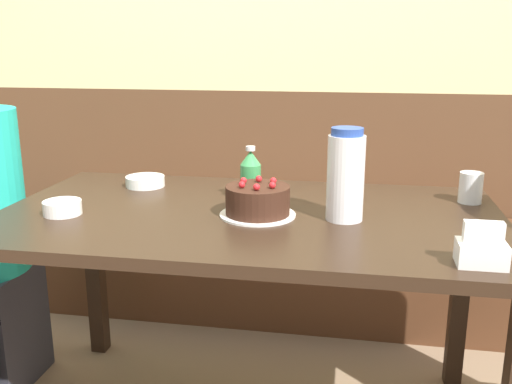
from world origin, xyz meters
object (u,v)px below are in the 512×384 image
(soju_bottle, at_px, (251,175))
(bowl_soup_white, at_px, (145,181))
(napkin_holder, at_px, (482,249))
(bowl_rice_small, at_px, (62,208))
(glass_water_tall, at_px, (471,188))
(bench_seat, at_px, (282,267))
(birthday_cake, at_px, (258,201))
(water_pitcher, at_px, (346,175))

(soju_bottle, xyz_separation_m, bowl_soup_white, (-0.41, 0.12, -0.07))
(napkin_holder, relative_size, bowl_rice_small, 0.97)
(bowl_rice_small, xyz_separation_m, glass_water_tall, (1.22, 0.35, 0.03))
(bench_seat, distance_m, napkin_holder, 1.42)
(birthday_cake, distance_m, bowl_rice_small, 0.58)
(water_pitcher, relative_size, bowl_rice_small, 2.37)
(napkin_holder, height_order, glass_water_tall, napkin_holder)
(water_pitcher, bearing_deg, napkin_holder, -43.16)
(bench_seat, relative_size, bowl_soup_white, 16.04)
(bowl_soup_white, bearing_deg, bowl_rice_small, -107.81)
(bench_seat, height_order, water_pitcher, water_pitcher)
(water_pitcher, distance_m, bowl_rice_small, 0.84)
(birthday_cake, distance_m, glass_water_tall, 0.70)
(birthday_cake, relative_size, water_pitcher, 0.84)
(birthday_cake, distance_m, napkin_holder, 0.64)
(water_pitcher, height_order, bowl_soup_white, water_pitcher)
(birthday_cake, xyz_separation_m, napkin_holder, (0.57, -0.29, -0.01))
(bench_seat, bearing_deg, bowl_soup_white, -126.11)
(water_pitcher, xyz_separation_m, bowl_rice_small, (-0.83, -0.10, -0.11))
(water_pitcher, height_order, bowl_rice_small, water_pitcher)
(water_pitcher, distance_m, glass_water_tall, 0.47)
(napkin_holder, xyz_separation_m, bowl_soup_white, (-1.03, 0.58, -0.02))
(soju_bottle, relative_size, glass_water_tall, 1.81)
(bowl_rice_small, bearing_deg, birthday_cake, 8.74)
(bench_seat, relative_size, soju_bottle, 12.38)
(bowl_rice_small, relative_size, glass_water_tall, 1.15)
(bowl_soup_white, relative_size, glass_water_tall, 1.40)
(bench_seat, distance_m, birthday_cake, 1.03)
(bowl_soup_white, bearing_deg, bench_seat, 53.89)
(bench_seat, distance_m, water_pitcher, 1.11)
(napkin_holder, height_order, bowl_soup_white, napkin_holder)
(soju_bottle, relative_size, napkin_holder, 1.62)
(soju_bottle, bearing_deg, napkin_holder, -36.11)
(soju_bottle, bearing_deg, water_pitcher, -27.07)
(birthday_cake, distance_m, bowl_soup_white, 0.54)
(soju_bottle, bearing_deg, bench_seat, 88.47)
(bench_seat, relative_size, napkin_holder, 20.09)
(birthday_cake, bearing_deg, glass_water_tall, 21.97)
(napkin_holder, bearing_deg, birthday_cake, 152.94)
(glass_water_tall, bearing_deg, bowl_soup_white, 178.85)
(water_pitcher, distance_m, soju_bottle, 0.35)
(bench_seat, bearing_deg, glass_water_tall, -41.64)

